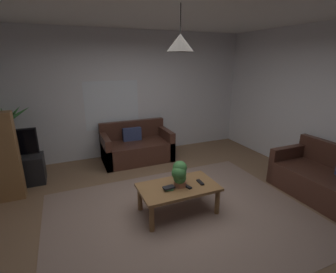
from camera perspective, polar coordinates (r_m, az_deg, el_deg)
The scene contains 18 objects.
floor at distance 3.83m, azimuth 1.83°, elevation -16.58°, with size 5.61×5.10×0.02m, color brown.
rug at distance 3.68m, azimuth 3.21°, elevation -17.98°, with size 3.64×2.81×0.01m, color gray.
wall_back at distance 5.68m, azimuth -9.18°, elevation 9.47°, with size 5.73×0.06×2.75m, color silver.
wall_right at distance 5.14m, azimuth 32.25°, elevation 6.22°, with size 0.06×5.10×2.75m, color silver.
ceiling at distance 3.24m, azimuth 2.36°, elevation 28.48°, with size 5.61×5.10×0.02m, color white.
window_pane at distance 5.60m, azimuth -12.78°, elevation 7.06°, with size 1.17×0.01×1.05m, color white.
couch_under_window at distance 5.47m, azimuth -7.24°, elevation -2.61°, with size 1.46×0.82×0.82m.
couch_right_side at distance 4.72m, azimuth 32.24°, elevation -8.62°, with size 0.82×1.46×0.82m.
coffee_table at distance 3.60m, azimuth 2.38°, elevation -12.20°, with size 1.11×0.64×0.42m.
book_on_table_0 at distance 3.47m, azimuth 0.23°, elevation -11.93°, with size 0.11×0.10×0.03m, color #387247.
book_on_table_1 at distance 3.45m, azimuth 0.18°, elevation -11.65°, with size 0.16×0.09×0.02m, color black.
remote_on_table_0 at distance 3.54m, azimuth 4.40°, elevation -11.36°, with size 0.05×0.16×0.02m, color black.
remote_on_table_1 at distance 3.67m, azimuth 7.45°, elevation -10.42°, with size 0.05×0.16×0.02m, color black.
potted_plant_on_table at distance 3.47m, azimuth 2.69°, elevation -8.52°, with size 0.23×0.24×0.37m.
tv_stand at distance 5.12m, azimuth -31.55°, elevation -6.89°, with size 0.90×0.44×0.50m, color black.
tv at distance 4.94m, azimuth -32.51°, elevation -1.52°, with size 0.82×0.16×0.51m.
potted_palm_corner at distance 5.43m, azimuth -32.73°, elevation -1.26°, with size 0.91×0.81×1.35m.
pendant_lamp at distance 3.14m, azimuth 2.85°, elevation 20.81°, with size 0.33×0.33×0.53m.
Camera 1 is at (-1.35, -2.88, 2.13)m, focal length 26.43 mm.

